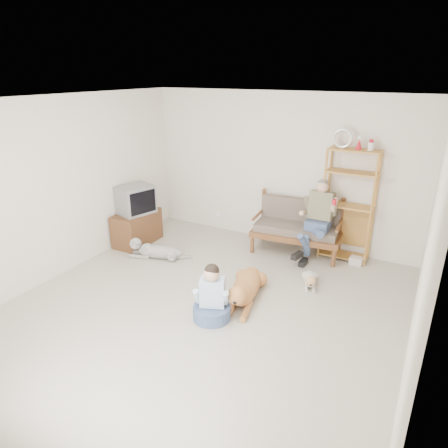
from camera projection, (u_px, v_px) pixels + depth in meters
The scene contains 16 objects.
floor at pixel (202, 311), 5.35m from camera, with size 5.50×5.50×0.00m, color beige.
ceiling at pixel (197, 101), 4.38m from camera, with size 5.50×5.50×0.00m, color white.
wall_back at pixel (280, 170), 7.12m from camera, with size 5.00×5.00×0.00m, color silver.
wall_left at pixel (57, 189), 5.97m from camera, with size 5.50×5.50×0.00m, color silver.
wall_right at pixel (425, 259), 3.76m from camera, with size 5.50×5.50×0.00m, color silver.
loveseat at pixel (298, 226), 6.94m from camera, with size 1.56×0.84×0.95m.
man at pixel (315, 225), 6.56m from camera, with size 0.52×0.74×1.20m.
etagere at pixel (348, 204), 6.53m from camera, with size 0.83×0.36×2.18m.
book_stack at pixel (356, 261), 6.59m from camera, with size 0.20×0.15×0.13m, color white.
tv_stand at pixel (137, 228), 7.35m from camera, with size 0.51×0.91×0.60m.
crt_tv at pixel (135, 200), 7.13m from camera, with size 0.63×0.71×0.50m.
wall_outlet at pixel (219, 214), 8.04m from camera, with size 0.12×0.02×0.08m, color white.
golden_retriever at pixel (245, 288), 5.55m from camera, with size 0.56×1.42×0.44m.
shaggy_dog at pixel (155, 250), 6.82m from camera, with size 1.08×0.51×0.34m.
terrier at pixel (310, 280), 5.93m from camera, with size 0.30×0.61×0.24m.
child at pixel (212, 299), 5.10m from camera, with size 0.49×0.49×0.78m.
Camera 1 is at (2.44, -3.88, 3.01)m, focal length 32.00 mm.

